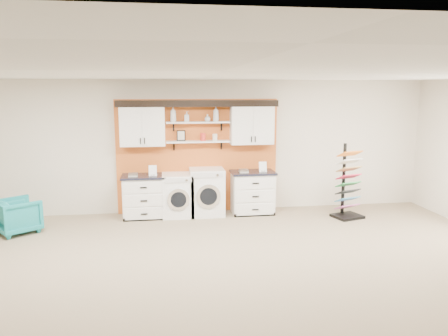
{
  "coord_description": "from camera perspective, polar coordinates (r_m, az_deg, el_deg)",
  "views": [
    {
      "loc": [
        -0.71,
        -5.2,
        2.58
      ],
      "look_at": [
        0.33,
        2.3,
        1.23
      ],
      "focal_mm": 35.0,
      "sensor_mm": 36.0,
      "label": 1
    }
  ],
  "objects": [
    {
      "name": "canister_cream",
      "position": [
        9.12,
        -1.2,
        4.04
      ],
      "size": [
        0.1,
        0.1,
        0.14
      ],
      "primitive_type": "cylinder",
      "color": "silver",
      "rests_on": "shelf_lower"
    },
    {
      "name": "armchair",
      "position": [
        8.87,
        -25.32,
        -5.66
      ],
      "size": [
        0.96,
        0.96,
        0.63
      ],
      "primitive_type": "imported",
      "rotation": [
        0.0,
        0.0,
        2.22
      ],
      "color": "#147E84",
      "rests_on": "floor"
    },
    {
      "name": "soap_bottle_c",
      "position": [
        9.07,
        -2.18,
        6.57
      ],
      "size": [
        0.16,
        0.16,
        0.15
      ],
      "primitive_type": "imported",
      "rotation": [
        0.0,
        0.0,
        0.74
      ],
      "color": "silver",
      "rests_on": "shelf_upper"
    },
    {
      "name": "soap_bottle_a",
      "position": [
        9.02,
        -6.66,
        7.02
      ],
      "size": [
        0.15,
        0.15,
        0.32
      ],
      "primitive_type": "imported",
      "rotation": [
        0.0,
        0.0,
        3.36
      ],
      "color": "silver",
      "rests_on": "shelf_upper"
    },
    {
      "name": "wall_back",
      "position": [
        9.31,
        -3.48,
        2.81
      ],
      "size": [
        10.0,
        0.0,
        10.0
      ],
      "primitive_type": "plane",
      "rotation": [
        1.57,
        0.0,
        0.0
      ],
      "color": "beige",
      "rests_on": "floor"
    },
    {
      "name": "floor",
      "position": [
        5.85,
        -0.14,
        -16.04
      ],
      "size": [
        10.0,
        10.0,
        0.0
      ],
      "primitive_type": "plane",
      "color": "#8C765E",
      "rests_on": "ground"
    },
    {
      "name": "picture_frame",
      "position": [
        9.11,
        -5.63,
        4.24
      ],
      "size": [
        0.18,
        0.02,
        0.22
      ],
      "color": "black",
      "rests_on": "shelf_lower"
    },
    {
      "name": "soap_bottle_d",
      "position": [
        9.08,
        -1.07,
        7.12
      ],
      "size": [
        0.13,
        0.13,
        0.32
      ],
      "primitive_type": "imported",
      "rotation": [
        0.0,
        0.0,
        -1.48
      ],
      "color": "silver",
      "rests_on": "shelf_upper"
    },
    {
      "name": "shelf_upper",
      "position": [
        9.05,
        -3.42,
        5.98
      ],
      "size": [
        1.32,
        0.28,
        0.03
      ],
      "primitive_type": "cube",
      "color": "white",
      "rests_on": "wall_back"
    },
    {
      "name": "upper_cabinet_right",
      "position": [
        9.21,
        3.65,
        5.74
      ],
      "size": [
        0.9,
        0.35,
        0.84
      ],
      "color": "white",
      "rests_on": "wall_back"
    },
    {
      "name": "soap_bottle_b",
      "position": [
        9.03,
        -4.88,
        6.71
      ],
      "size": [
        0.1,
        0.1,
        0.21
      ],
      "primitive_type": "imported",
      "rotation": [
        0.0,
        0.0,
        1.49
      ],
      "color": "silver",
      "rests_on": "shelf_upper"
    },
    {
      "name": "shelf_lower",
      "position": [
        9.09,
        -3.39,
        3.47
      ],
      "size": [
        1.32,
        0.28,
        0.03
      ],
      "primitive_type": "cube",
      "color": "white",
      "rests_on": "wall_back"
    },
    {
      "name": "accent_panel",
      "position": [
        9.3,
        -3.45,
        1.57
      ],
      "size": [
        3.4,
        0.07,
        2.4
      ],
      "primitive_type": "cube",
      "color": "#CA5E22",
      "rests_on": "wall_back"
    },
    {
      "name": "base_cabinet_left",
      "position": [
        9.11,
        -10.36,
        -3.64
      ],
      "size": [
        0.9,
        0.66,
        0.88
      ],
      "color": "white",
      "rests_on": "floor"
    },
    {
      "name": "washer",
      "position": [
        9.1,
        -6.04,
        -3.52
      ],
      "size": [
        0.63,
        0.71,
        0.88
      ],
      "color": "white",
      "rests_on": "floor"
    },
    {
      "name": "base_cabinet_right",
      "position": [
        9.28,
        3.74,
        -3.17
      ],
      "size": [
        0.92,
        0.66,
        0.9
      ],
      "color": "white",
      "rests_on": "floor"
    },
    {
      "name": "dryer",
      "position": [
        9.13,
        -2.26,
        -3.13
      ],
      "size": [
        0.7,
        0.71,
        0.98
      ],
      "color": "white",
      "rests_on": "floor"
    },
    {
      "name": "canister_red",
      "position": [
        9.09,
        -2.77,
        4.08
      ],
      "size": [
        0.11,
        0.11,
        0.16
      ],
      "primitive_type": "cylinder",
      "color": "red",
      "rests_on": "shelf_lower"
    },
    {
      "name": "sample_rack",
      "position": [
        9.27,
        15.83,
        -3.25
      ],
      "size": [
        0.66,
        0.6,
        1.52
      ],
      "rotation": [
        0.0,
        0.0,
        0.29
      ],
      "color": "black",
      "rests_on": "floor"
    },
    {
      "name": "upper_cabinet_left",
      "position": [
        9.03,
        -10.61,
        5.5
      ],
      "size": [
        0.9,
        0.35,
        0.84
      ],
      "color": "white",
      "rests_on": "wall_back"
    },
    {
      "name": "ceiling",
      "position": [
        5.26,
        -0.15,
        12.53
      ],
      "size": [
        10.0,
        10.0,
        0.0
      ],
      "primitive_type": "plane",
      "rotation": [
        3.14,
        0.0,
        0.0
      ],
      "color": "white",
      "rests_on": "wall_back"
    },
    {
      "name": "crown_molding",
      "position": [
        9.05,
        -3.45,
        8.5
      ],
      "size": [
        3.3,
        0.41,
        0.13
      ],
      "color": "black",
      "rests_on": "wall_back"
    }
  ]
}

